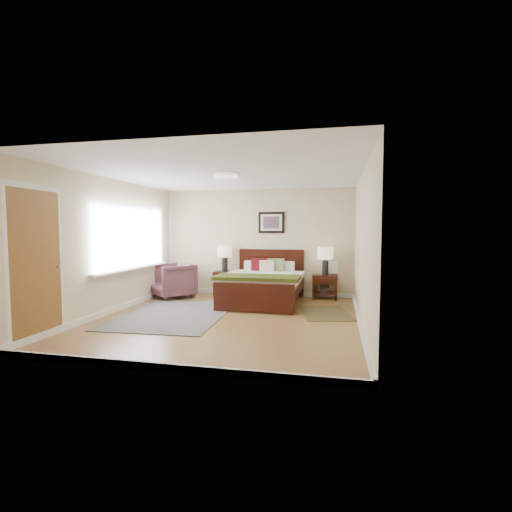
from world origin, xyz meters
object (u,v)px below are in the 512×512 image
object	(u,v)px
rug_persian	(174,314)
nightstand_left	(225,277)
lamp_left	(225,253)
lamp_right	(325,256)
bed	(263,280)
nightstand_right	(325,284)
armchair	(173,281)

from	to	relation	value
rug_persian	nightstand_left	bearing A→B (deg)	79.55
lamp_left	lamp_right	distance (m)	2.34
bed	lamp_right	xyz separation A→B (m)	(1.26, 0.75, 0.48)
nightstand_left	nightstand_right	world-z (taller)	nightstand_left
lamp_right	rug_persian	distance (m)	3.56
lamp_right	rug_persian	xyz separation A→B (m)	(-2.64, -2.19, -0.97)
lamp_left	lamp_right	bearing A→B (deg)	0.00
nightstand_right	rug_persian	bearing A→B (deg)	-140.54
nightstand_right	rug_persian	size ratio (longest dim) A/B	0.21
lamp_left	rug_persian	size ratio (longest dim) A/B	0.24
lamp_right	nightstand_left	bearing A→B (deg)	-179.51
bed	armchair	world-z (taller)	bed
nightstand_right	rug_persian	distance (m)	3.44
bed	nightstand_right	distance (m)	1.47
nightstand_right	bed	bearing A→B (deg)	-149.65
bed	nightstand_left	distance (m)	1.31
nightstand_left	lamp_left	distance (m)	0.55
lamp_left	armchair	xyz separation A→B (m)	(-1.07, -0.58, -0.60)
nightstand_right	lamp_left	size ratio (longest dim) A/B	0.90
lamp_left	armchair	size ratio (longest dim) A/B	0.71
nightstand_left	lamp_right	world-z (taller)	lamp_right
nightstand_left	lamp_left	bearing A→B (deg)	90.00
bed	nightstand_right	bearing A→B (deg)	30.35
nightstand_left	nightstand_right	xyz separation A→B (m)	(2.34, 0.01, -0.10)
lamp_right	armchair	xyz separation A→B (m)	(-3.41, -0.58, -0.58)
bed	armchair	bearing A→B (deg)	175.54
nightstand_left	bed	bearing A→B (deg)	-34.05
nightstand_left	armchair	xyz separation A→B (m)	(-1.07, -0.56, -0.05)
lamp_left	nightstand_right	bearing A→B (deg)	-0.29
lamp_right	armchair	distance (m)	3.51
armchair	lamp_left	bearing A→B (deg)	69.47
nightstand_left	nightstand_right	distance (m)	2.34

